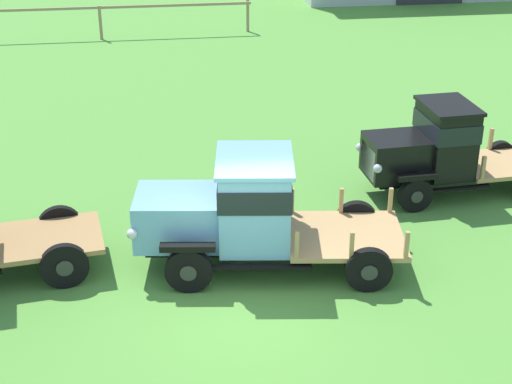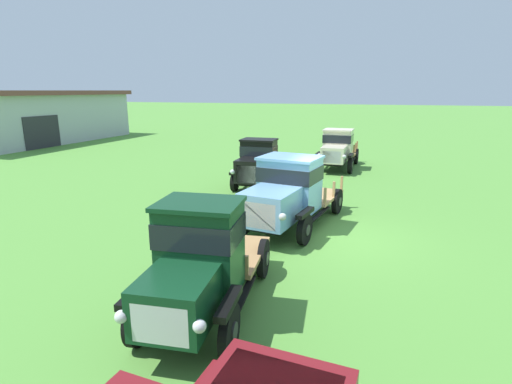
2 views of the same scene
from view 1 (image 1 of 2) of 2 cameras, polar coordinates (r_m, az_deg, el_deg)
ground_plane at (r=14.32m, az=-1.17°, el=-8.37°), size 240.00×240.00×0.00m
paddock_fence at (r=32.46m, az=-16.98°, el=12.21°), size 18.35×0.54×1.33m
vintage_truck_midrow_center at (r=15.00m, az=-1.00°, el=-1.29°), size 5.43×2.67×2.28m
vintage_truck_far_side at (r=18.50m, az=13.13°, el=3.09°), size 4.66×2.07×2.18m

